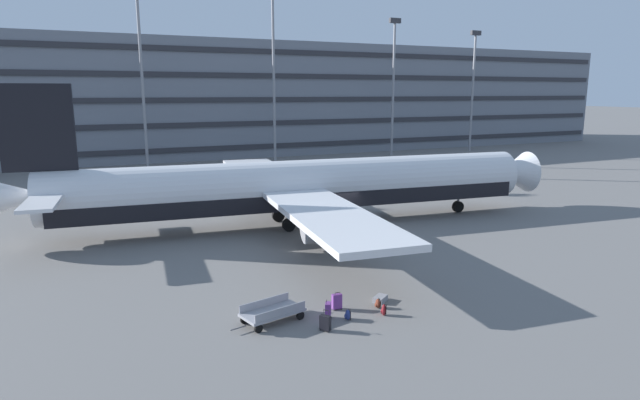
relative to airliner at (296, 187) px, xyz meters
The scene contains 15 objects.
ground_plane 4.93m from the airliner, 48.57° to the right, with size 600.00×600.00×0.00m, color slate.
terminal_structure 49.89m from the airliner, 86.90° to the left, with size 149.80×20.41×16.77m.
airliner is the anchor object (origin of this frame).
light_mast_center_left 36.70m from the airliner, 99.88° to the left, with size 1.80×0.50×26.22m.
light_mast_center_right 37.73m from the airliner, 72.24° to the left, with size 1.80×0.50×25.57m.
light_mast_right 46.16m from the airliner, 48.93° to the left, with size 1.80×0.50×19.97m.
light_mast_far_right 56.92m from the airliner, 37.34° to the left, with size 1.80×0.50×18.90m.
suitcase_upright 15.30m from the airliner, 97.45° to the right, with size 0.87×0.80×0.26m.
suitcase_purple 16.59m from the airliner, 107.62° to the right, with size 0.41×0.48×0.81m.
suitcase_large 15.68m from the airliner, 105.67° to the right, with size 0.45×0.24×0.83m.
suitcase_laid_flat 17.74m from the airliner, 108.53° to the right, with size 0.43×0.49×0.88m.
backpack_small 15.95m from the airliner, 98.96° to the right, with size 0.33×0.41×0.48m.
backpack_teal 16.74m from the airliner, 99.14° to the right, with size 0.35×0.37×0.55m.
backpack_orange 16.84m from the airliner, 104.83° to the right, with size 0.36×0.43×0.50m.
baggage_cart 16.75m from the airliner, 115.81° to the right, with size 3.37×1.87×0.82m.
Camera 1 is at (-16.94, -31.81, 9.51)m, focal length 30.00 mm.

